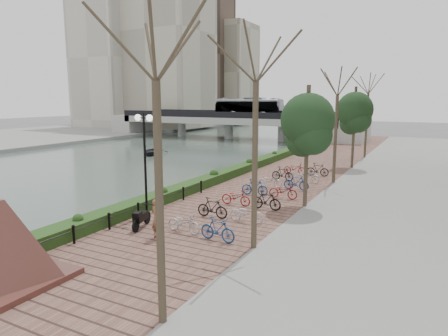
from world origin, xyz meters
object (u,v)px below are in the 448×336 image
Objects in this scene: motorcycle at (142,217)px; boat at (153,151)px; granite_monument at (4,241)px; pedestrian at (157,219)px; lamppost at (144,143)px.

boat is (-16.64, 22.38, -0.56)m from motorcycle.
granite_monument is 33.07m from boat.
pedestrian reaches higher than motorcycle.
pedestrian is at bearing 72.33° from granite_monument.
lamppost is 26.19m from boat.
motorcycle is 1.73m from pedestrian.
motorcycle is at bearing 87.50° from granite_monument.
lamppost is 3.31× the size of motorcycle.
pedestrian is 0.44× the size of boat.
motorcycle is (0.28, 6.32, -0.89)m from granite_monument.
lamppost is at bearing 95.47° from granite_monument.
granite_monument is 8.35m from lamppost.
boat is at bearing 111.45° from motorcycle.
granite_monument is 0.97× the size of lamppost.
granite_monument reaches higher than motorcycle.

